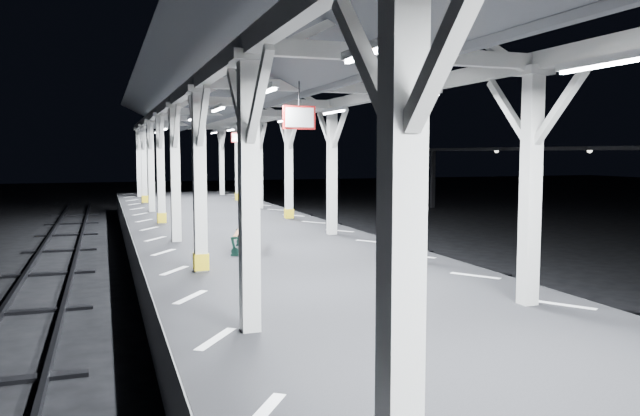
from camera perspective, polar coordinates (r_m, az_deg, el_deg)
ground at (r=10.40m, az=2.21°, el=-12.52°), size 120.00×120.00×0.00m
platform at (r=10.26m, az=2.22°, el=-9.85°), size 6.00×50.00×1.00m
hazard_stripes_left at (r=9.54m, az=-11.75°, el=-7.98°), size 1.00×48.00×0.01m
hazard_stripes_right at (r=11.25m, az=14.00°, el=-6.03°), size 1.00×48.00×0.01m
track_left at (r=9.82m, az=-27.01°, el=-13.67°), size 2.20×60.00×0.16m
track_right at (r=12.99m, az=23.49°, el=-8.98°), size 2.20×60.00×0.16m
canopy at (r=9.99m, az=2.33°, el=13.22°), size 5.40×49.00×4.65m
bench_mid at (r=13.68m, az=-6.47°, el=-2.15°), size 0.92×1.56×0.80m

